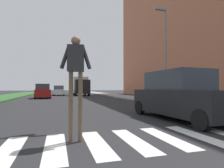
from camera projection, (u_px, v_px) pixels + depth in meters
name	position (u px, v px, depth m)	size (l,w,h in m)	color
ground_plane	(64.00, 97.00, 26.94)	(140.00, 140.00, 0.00)	#262628
crosswalk	(97.00, 143.00, 4.20)	(7.65, 2.20, 0.01)	silver
median_strip	(2.00, 97.00, 22.92)	(4.26, 64.00, 0.15)	#2D5B28
apartment_block_right	(219.00, 14.00, 25.22)	(14.46, 36.20, 22.59)	#B76B4C
sidewalk_right	(120.00, 96.00, 27.27)	(3.00, 64.00, 0.15)	#9E9991
street_lamp_right	(165.00, 46.00, 14.77)	(1.02, 0.24, 7.50)	slate
pedestrian_performer	(76.00, 71.00, 4.36)	(0.75, 0.31, 2.49)	brown
suv_crossing	(180.00, 96.00, 7.54)	(2.24, 4.71, 1.97)	black
sedan_midblock	(42.00, 92.00, 22.68)	(2.22, 4.56, 1.76)	maroon
sedan_distant	(59.00, 91.00, 31.19)	(1.95, 4.60, 1.65)	silver
truck_box_delivery	(81.00, 86.00, 31.40)	(2.40, 6.20, 3.10)	black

